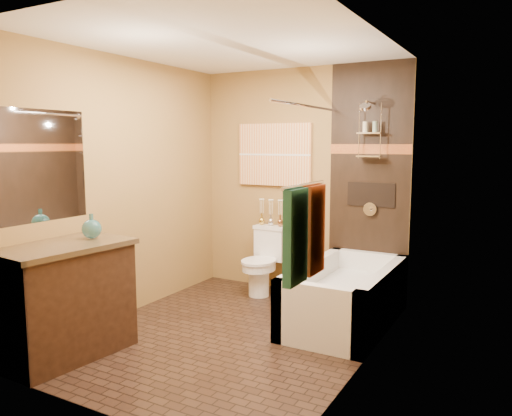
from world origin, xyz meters
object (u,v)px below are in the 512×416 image
Objects in this scene: sunset_painting at (275,155)px; vanity at (64,300)px; bathtub at (346,301)px; toilet at (264,260)px.

sunset_painting is 0.83× the size of vanity.
sunset_painting is 2.77m from vanity.
bathtub is 1.23m from toilet.
vanity is (-1.72, -1.75, 0.23)m from bathtub.
toilet is (-1.12, 0.47, 0.16)m from bathtub.
sunset_painting is at bearing 147.10° from bathtub.
vanity is (-0.60, -2.22, 0.08)m from toilet.
toilet is (0.00, -0.25, -1.17)m from sunset_painting.
toilet is 0.69× the size of vanity.
vanity reaches higher than toilet.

